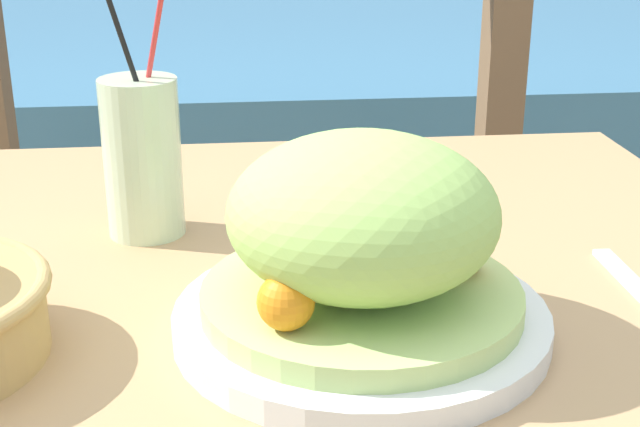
% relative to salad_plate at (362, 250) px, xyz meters
% --- Properties ---
extents(patio_table, '(0.92, 0.92, 0.72)m').
position_rel_salad_plate_xyz_m(patio_table, '(-0.05, 0.07, -0.17)').
color(patio_table, tan).
rests_on(patio_table, ground_plane).
extents(railing_fence, '(2.80, 0.08, 1.08)m').
position_rel_salad_plate_xyz_m(railing_fence, '(-0.05, 0.96, -0.02)').
color(railing_fence, brown).
rests_on(railing_fence, ground_plane).
extents(sea_backdrop, '(12.00, 4.00, 0.55)m').
position_rel_salad_plate_xyz_m(sea_backdrop, '(-0.05, 3.46, -0.51)').
color(sea_backdrop, teal).
rests_on(sea_backdrop, ground_plane).
extents(salad_plate, '(0.29, 0.29, 0.16)m').
position_rel_salad_plate_xyz_m(salad_plate, '(0.00, 0.00, 0.00)').
color(salad_plate, silver).
rests_on(salad_plate, patio_table).
extents(drink_glass, '(0.07, 0.07, 0.25)m').
position_rel_salad_plate_xyz_m(drink_glass, '(-0.18, 0.22, 0.01)').
color(drink_glass, beige).
rests_on(drink_glass, patio_table).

